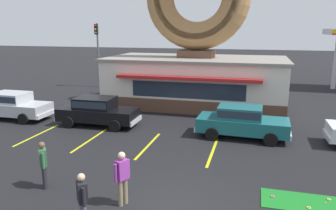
% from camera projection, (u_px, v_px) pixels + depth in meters
% --- Properties ---
extents(ground_plane, '(160.00, 160.00, 0.00)m').
position_uv_depth(ground_plane, '(172.00, 208.00, 9.94)').
color(ground_plane, black).
extents(donut_shop_building, '(12.30, 6.75, 10.96)m').
position_uv_depth(donut_shop_building, '(196.00, 52.00, 22.67)').
color(donut_shop_building, brown).
rests_on(donut_shop_building, ground).
extents(mini_donut_near_right, '(0.13, 0.13, 0.04)m').
position_uv_depth(mini_donut_near_right, '(309.00, 208.00, 9.87)').
color(mini_donut_near_right, '#E5C666').
rests_on(mini_donut_near_right, putting_mat).
extents(mini_donut_mid_left, '(0.13, 0.13, 0.04)m').
position_uv_depth(mini_donut_mid_left, '(329.00, 199.00, 10.35)').
color(mini_donut_mid_left, '#E5C666').
rests_on(mini_donut_mid_left, putting_mat).
extents(mini_donut_mid_centre, '(0.13, 0.13, 0.04)m').
position_uv_depth(mini_donut_mid_centre, '(272.00, 196.00, 10.54)').
color(mini_donut_mid_centre, '#D8667F').
rests_on(mini_donut_mid_centre, putting_mat).
extents(golf_ball, '(0.04, 0.04, 0.04)m').
position_uv_depth(golf_ball, '(325.00, 203.00, 10.14)').
color(golf_ball, white).
rests_on(golf_ball, putting_mat).
extents(car_silver, '(4.57, 1.99, 1.60)m').
position_uv_depth(car_silver, '(12.00, 105.00, 19.62)').
color(car_silver, '#B2B5BA').
rests_on(car_silver, ground).
extents(car_teal, '(4.62, 2.10, 1.60)m').
position_uv_depth(car_teal, '(242.00, 121.00, 16.21)').
color(car_teal, '#196066').
rests_on(car_teal, ground).
extents(car_black, '(4.58, 2.03, 1.60)m').
position_uv_depth(car_black, '(97.00, 110.00, 18.27)').
color(car_black, black).
rests_on(car_black, ground).
extents(pedestrian_blue_sweater_man, '(0.43, 0.48, 1.60)m').
position_uv_depth(pedestrian_blue_sweater_man, '(82.00, 198.00, 8.76)').
color(pedestrian_blue_sweater_man, '#474C66').
rests_on(pedestrian_blue_sweater_man, ground).
extents(pedestrian_hooded_kid, '(0.39, 0.54, 1.73)m').
position_uv_depth(pedestrian_hooded_kid, '(122.00, 176.00, 9.93)').
color(pedestrian_hooded_kid, '#7F7056').
rests_on(pedestrian_hooded_kid, ground).
extents(pedestrian_leather_jacket_man, '(0.42, 0.49, 1.65)m').
position_uv_depth(pedestrian_leather_jacket_man, '(43.00, 163.00, 11.03)').
color(pedestrian_leather_jacket_man, '#232328').
rests_on(pedestrian_leather_jacket_man, ground).
extents(trash_bin, '(0.57, 0.57, 0.97)m').
position_uv_depth(trash_bin, '(95.00, 100.00, 22.79)').
color(trash_bin, '#51565B').
rests_on(trash_bin, ground).
extents(traffic_light_pole, '(0.28, 0.47, 5.80)m').
position_uv_depth(traffic_light_pole, '(98.00, 47.00, 29.78)').
color(traffic_light_pole, '#595B60').
rests_on(traffic_light_pole, ground).
extents(parking_stripe_far_left, '(0.12, 3.60, 0.01)m').
position_uv_depth(parking_stripe_far_left, '(37.00, 135.00, 16.78)').
color(parking_stripe_far_left, yellow).
rests_on(parking_stripe_far_left, ground).
extents(parking_stripe_left, '(0.12, 3.60, 0.01)m').
position_uv_depth(parking_stripe_left, '(90.00, 140.00, 16.02)').
color(parking_stripe_left, yellow).
rests_on(parking_stripe_left, ground).
extents(parking_stripe_mid_left, '(0.12, 3.60, 0.01)m').
position_uv_depth(parking_stripe_mid_left, '(148.00, 145.00, 15.26)').
color(parking_stripe_mid_left, yellow).
rests_on(parking_stripe_mid_left, ground).
extents(parking_stripe_centre, '(0.12, 3.60, 0.01)m').
position_uv_depth(parking_stripe_centre, '(213.00, 152.00, 14.50)').
color(parking_stripe_centre, yellow).
rests_on(parking_stripe_centre, ground).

